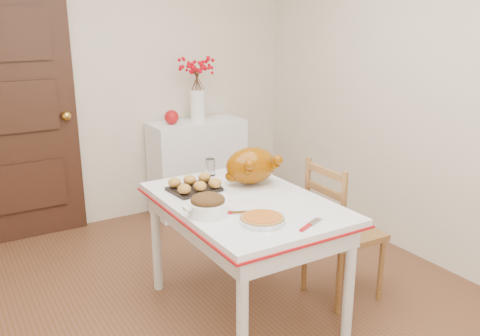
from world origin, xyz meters
TOP-DOWN VIEW (x-y plane):
  - floor at (0.00, 0.00)m, footprint 3.50×4.00m
  - wall_back at (0.00, 2.00)m, footprint 3.50×0.00m
  - wall_right at (1.75, 0.00)m, footprint 0.00×4.00m
  - door_back at (-0.70, 1.97)m, footprint 0.85×0.06m
  - sideboard at (0.75, 1.78)m, footprint 0.86×0.38m
  - kitchen_table at (0.20, 0.07)m, footprint 0.85×1.25m
  - chair_oak at (0.86, -0.08)m, footprint 0.42×0.42m
  - berry_vase at (0.76, 1.78)m, footprint 0.30×0.30m
  - apple at (0.50, 1.78)m, footprint 0.13×0.13m
  - turkey_platter at (0.36, 0.25)m, footprint 0.41×0.34m
  - pumpkin_pie at (0.09, -0.28)m, footprint 0.26×0.26m
  - stuffing_dish at (-0.09, -0.02)m, footprint 0.34×0.30m
  - rolls_tray at (0.02, 0.36)m, footprint 0.31×0.26m
  - pie_server at (0.28, -0.44)m, footprint 0.21×0.14m
  - carving_knife at (0.05, -0.10)m, footprint 0.24×0.15m
  - drinking_glass at (0.25, 0.59)m, footprint 0.09×0.09m
  - shaker_pair at (0.45, 0.59)m, footprint 0.11×0.06m

SIDE VIEW (x-z plane):
  - floor at x=0.00m, z-range 0.00..0.00m
  - kitchen_table at x=0.20m, z-range 0.00..0.75m
  - sideboard at x=0.75m, z-range 0.00..0.86m
  - chair_oak at x=0.86m, z-range 0.00..0.92m
  - pie_server at x=0.28m, z-range 0.75..0.76m
  - carving_knife at x=0.05m, z-range 0.75..0.76m
  - pumpkin_pie at x=0.09m, z-range 0.75..0.80m
  - rolls_tray at x=0.02m, z-range 0.75..0.83m
  - shaker_pair at x=0.45m, z-range 0.75..0.85m
  - stuffing_dish at x=-0.09m, z-range 0.75..0.85m
  - drinking_glass at x=0.25m, z-range 0.75..0.86m
  - turkey_platter at x=0.36m, z-range 0.75..0.99m
  - apple at x=0.50m, z-range 0.86..0.99m
  - door_back at x=-0.70m, z-range 0.00..2.06m
  - berry_vase at x=0.76m, z-range 0.86..1.45m
  - wall_back at x=0.00m, z-range 0.00..2.50m
  - wall_right at x=1.75m, z-range 0.00..2.50m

